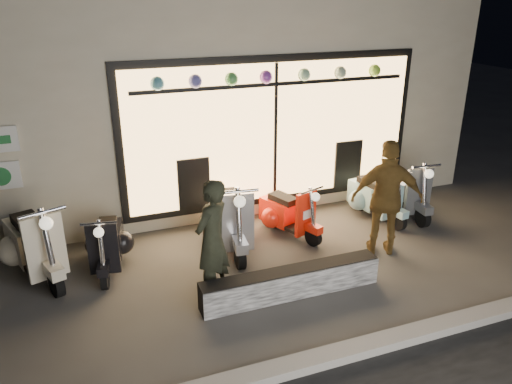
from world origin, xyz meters
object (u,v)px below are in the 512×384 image
scooter_red (285,212)px  man (212,240)px  woman (387,199)px  graffiti_barrier (291,282)px  scooter_silver (229,216)px

scooter_red → man: size_ratio=0.77×
man → woman: (2.83, 0.22, 0.08)m
graffiti_barrier → scooter_silver: (-0.30, 1.77, 0.27)m
woman → graffiti_barrier: bearing=43.5°
scooter_silver → man: man is taller
scooter_silver → woman: woman is taller
graffiti_barrier → scooter_red: 1.96m
man → graffiti_barrier: bearing=119.2°
scooter_silver → woman: (2.16, -1.16, 0.45)m
man → scooter_red: bearing=-178.9°
scooter_silver → man: size_ratio=0.99×
scooter_red → man: (-1.68, -1.43, 0.46)m
graffiti_barrier → man: size_ratio=1.51×
man → woman: 2.84m
graffiti_barrier → scooter_silver: size_ratio=1.53×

